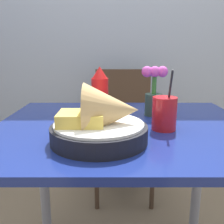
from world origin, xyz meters
name	(u,v)px	position (x,y,z in m)	size (l,w,h in m)	color
wall_window	(117,13)	(0.00, 1.20, 1.30)	(7.00, 0.06, 2.60)	#9EA8B7
dining_table	(123,156)	(0.00, 0.00, 0.63)	(0.94, 0.78, 0.76)	navy
chair_far_window	(122,120)	(0.03, 0.86, 0.53)	(0.40, 0.40, 0.88)	#473323
food_basket	(102,122)	(-0.07, -0.17, 0.82)	(0.29, 0.29, 0.17)	black
ketchup_bottle	(99,95)	(-0.09, 0.04, 0.86)	(0.06, 0.06, 0.21)	red
drink_cup	(163,114)	(0.13, -0.06, 0.81)	(0.08, 0.08, 0.20)	red
flower_vase	(153,93)	(0.12, 0.13, 0.85)	(0.11, 0.07, 0.20)	#2D4738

